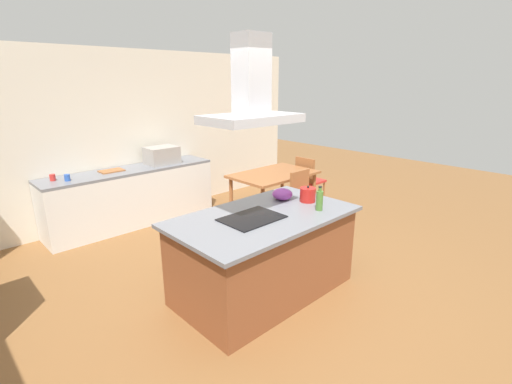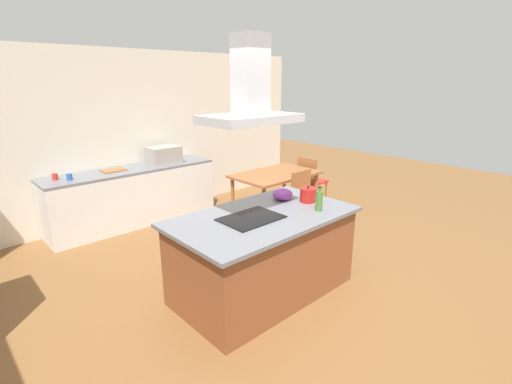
{
  "view_description": "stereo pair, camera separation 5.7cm",
  "coord_description": "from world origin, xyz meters",
  "views": [
    {
      "loc": [
        -2.53,
        -2.55,
        2.24
      ],
      "look_at": [
        0.27,
        0.4,
        1.0
      ],
      "focal_mm": 25.97,
      "sensor_mm": 36.0,
      "label": 1
    },
    {
      "loc": [
        -2.49,
        -2.58,
        2.24
      ],
      "look_at": [
        0.27,
        0.4,
        1.0
      ],
      "focal_mm": 25.97,
      "sensor_mm": 36.0,
      "label": 2
    }
  ],
  "objects": [
    {
      "name": "wall_back",
      "position": [
        0.0,
        3.25,
        1.35
      ],
      "size": [
        7.2,
        0.1,
        2.7
      ],
      "primitive_type": "cube",
      "color": "beige",
      "rests_on": "ground"
    },
    {
      "name": "coffee_mug_blue",
      "position": [
        -1.03,
        2.81,
        0.95
      ],
      "size": [
        0.08,
        0.08,
        0.09
      ],
      "primitive_type": "cylinder",
      "color": "#2D56B2",
      "rests_on": "back_counter"
    },
    {
      "name": "chair_facing_island",
      "position": [
        1.78,
        0.9,
        0.51
      ],
      "size": [
        0.42,
        0.42,
        0.89
      ],
      "color": "red",
      "rests_on": "ground"
    },
    {
      "name": "mixing_bowl",
      "position": [
        0.51,
        0.21,
        0.97
      ],
      "size": [
        0.24,
        0.24,
        0.13
      ],
      "primitive_type": "ellipsoid",
      "color": "purple",
      "rests_on": "kitchen_island"
    },
    {
      "name": "cutting_board",
      "position": [
        -0.36,
        2.93,
        0.91
      ],
      "size": [
        0.34,
        0.24,
        0.02
      ],
      "primitive_type": "cube",
      "color": "#995B33",
      "rests_on": "back_counter"
    },
    {
      "name": "olive_oil_bottle",
      "position": [
        0.52,
        -0.31,
        1.01
      ],
      "size": [
        0.07,
        0.07,
        0.26
      ],
      "color": "#47722D",
      "rests_on": "kitchen_island"
    },
    {
      "name": "chair_at_right_end",
      "position": [
        2.7,
        1.57,
        0.51
      ],
      "size": [
        0.42,
        0.42,
        0.89
      ],
      "color": "red",
      "rests_on": "ground"
    },
    {
      "name": "kitchen_island",
      "position": [
        0.0,
        0.0,
        0.45
      ],
      "size": [
        1.95,
        1.13,
        0.9
      ],
      "color": "brown",
      "rests_on": "ground"
    },
    {
      "name": "countertop_microwave",
      "position": [
        0.48,
        2.88,
        1.04
      ],
      "size": [
        0.5,
        0.38,
        0.28
      ],
      "primitive_type": "cube",
      "color": "#9E9993",
      "rests_on": "back_counter"
    },
    {
      "name": "range_hood",
      "position": [
        -0.17,
        0.0,
        2.1
      ],
      "size": [
        0.9,
        0.55,
        0.78
      ],
      "color": "#ADADB2"
    },
    {
      "name": "cooktop",
      "position": [
        -0.17,
        0.0,
        0.91
      ],
      "size": [
        0.6,
        0.44,
        0.01
      ],
      "primitive_type": "cube",
      "color": "black",
      "rests_on": "kitchen_island"
    },
    {
      "name": "dining_table",
      "position": [
        1.78,
        1.57,
        0.67
      ],
      "size": [
        1.4,
        0.9,
        0.75
      ],
      "color": "#995B33",
      "rests_on": "ground"
    },
    {
      "name": "back_counter",
      "position": [
        -0.1,
        2.88,
        0.45
      ],
      "size": [
        2.65,
        0.62,
        0.9
      ],
      "color": "silver",
      "rests_on": "ground"
    },
    {
      "name": "coffee_mug_red",
      "position": [
        -1.17,
        2.96,
        0.95
      ],
      "size": [
        0.08,
        0.08,
        0.09
      ],
      "primitive_type": "cylinder",
      "color": "red",
      "rests_on": "back_counter"
    },
    {
      "name": "ground",
      "position": [
        0.0,
        1.5,
        0.0
      ],
      "size": [
        16.0,
        16.0,
        0.0
      ],
      "primitive_type": "plane",
      "color": "brown"
    },
    {
      "name": "tea_kettle",
      "position": [
        0.67,
        -0.03,
        0.98
      ],
      "size": [
        0.23,
        0.18,
        0.19
      ],
      "color": "#B21E19",
      "rests_on": "kitchen_island"
    }
  ]
}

